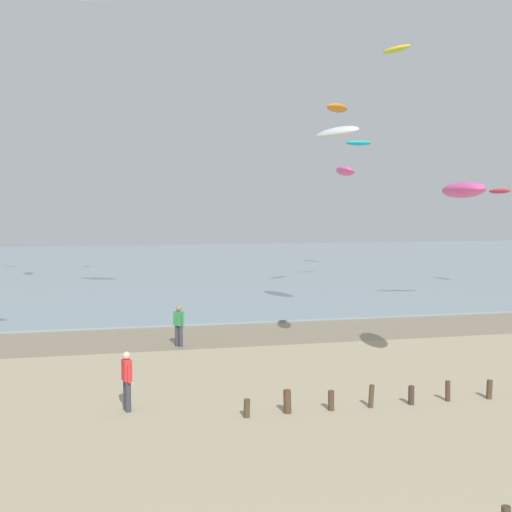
{
  "coord_description": "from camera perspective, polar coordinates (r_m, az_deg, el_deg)",
  "views": [
    {
      "loc": [
        -5.54,
        -6.03,
        5.79
      ],
      "look_at": [
        -1.18,
        11.96,
        4.46
      ],
      "focal_mm": 47.58,
      "sensor_mm": 36.0,
      "label": 1
    }
  ],
  "objects": [
    {
      "name": "kite_aloft_10",
      "position": [
        34.91,
        6.79,
        10.23
      ],
      "size": [
        2.07,
        3.73,
        0.89
      ],
      "primitive_type": "ellipsoid",
      "rotation": [
        0.32,
        0.0,
        4.96
      ],
      "color": "white"
    },
    {
      "name": "kite_aloft_11",
      "position": [
        55.59,
        11.71,
        16.65
      ],
      "size": [
        1.9,
        3.08,
        0.64
      ],
      "primitive_type": "ellipsoid",
      "rotation": [
        0.19,
        0.0,
        5.05
      ],
      "color": "yellow"
    },
    {
      "name": "person_nearest_camera",
      "position": [
        19.89,
        -10.8,
        -10.14
      ],
      "size": [
        0.29,
        0.56,
        1.71
      ],
      "color": "#383842",
      "rests_on": "ground"
    },
    {
      "name": "wet_sand_strip",
      "position": [
        30.91,
        -3.07,
        -6.68
      ],
      "size": [
        120.0,
        5.49,
        0.01
      ],
      "primitive_type": "cube",
      "color": "#84755B",
      "rests_on": "ground"
    },
    {
      "name": "kite_aloft_9",
      "position": [
        49.7,
        8.62,
        9.37
      ],
      "size": [
        1.96,
        0.79,
        0.44
      ],
      "primitive_type": "ellipsoid",
      "rotation": [
        -0.24,
        0.0,
        6.22
      ],
      "color": "#19B2B7"
    },
    {
      "name": "kite_aloft_4",
      "position": [
        25.91,
        7.51,
        7.1
      ],
      "size": [
        1.13,
        2.12,
        0.46
      ],
      "primitive_type": "ellipsoid",
      "rotation": [
        -0.23,
        0.0,
        4.49
      ],
      "color": "#E54C99"
    },
    {
      "name": "groyne_mid",
      "position": [
        21.11,
        14.36,
        -11.12
      ],
      "size": [
        11.5,
        0.34,
        0.68
      ],
      "color": "#463C23",
      "rests_on": "ground"
    },
    {
      "name": "kite_aloft_2",
      "position": [
        23.68,
        17.01,
        5.34
      ],
      "size": [
        1.8,
        3.48,
        0.56
      ],
      "primitive_type": "ellipsoid",
      "rotation": [
        -0.03,
        0.0,
        1.34
      ],
      "color": "#E54C99"
    },
    {
      "name": "sea",
      "position": [
        68.07,
        -8.9,
        -0.77
      ],
      "size": [
        160.0,
        70.0,
        0.1
      ],
      "primitive_type": "cube",
      "color": "#7F939E",
      "rests_on": "ground"
    },
    {
      "name": "person_left_flank",
      "position": [
        28.5,
        -6.51,
        -5.75
      ],
      "size": [
        0.4,
        0.46,
        1.71
      ],
      "color": "#383842",
      "rests_on": "ground"
    },
    {
      "name": "kite_aloft_0",
      "position": [
        43.23,
        6.86,
        12.25
      ],
      "size": [
        2.4,
        2.39,
        0.65
      ],
      "primitive_type": "ellipsoid",
      "rotation": [
        -0.36,
        0.0,
        0.78
      ],
      "color": "orange"
    },
    {
      "name": "kite_aloft_13",
      "position": [
        49.71,
        19.8,
        5.16
      ],
      "size": [
        0.84,
        2.21,
        0.38
      ],
      "primitive_type": "ellipsoid",
      "rotation": [
        -0.04,
        0.0,
        1.63
      ],
      "color": "red"
    }
  ]
}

